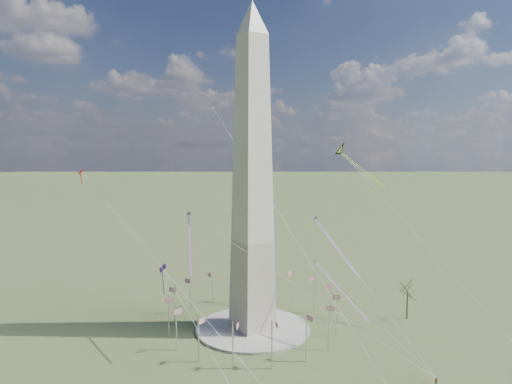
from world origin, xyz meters
TOP-DOWN VIEW (x-y plane):
  - ground at (0.00, 0.00)m, footprint 2000.00×2000.00m
  - plaza at (0.00, 0.00)m, footprint 36.00×36.00m
  - washington_monument at (0.00, 0.00)m, footprint 15.56×15.56m
  - flagpole_ring at (-0.00, -0.00)m, footprint 54.40×54.40m
  - tree_near at (48.00, -21.65)m, footprint 8.03×8.03m
  - person_centre at (18.68, -52.88)m, footprint 1.07×0.65m
  - kite_delta_black at (40.89, 2.74)m, footprint 10.80×19.03m
  - kite_diamond_purple at (-28.52, 2.85)m, footprint 2.02×3.09m
  - kite_streamer_left at (18.82, -14.51)m, footprint 3.75×21.69m
  - kite_streamer_mid at (-20.38, 2.24)m, footprint 9.93×19.78m
  - kite_streamer_right at (29.78, -4.61)m, footprint 4.18×24.38m
  - kite_small_red at (-42.08, 35.67)m, footprint 1.21×2.01m
  - kite_small_white at (11.78, 45.92)m, footprint 1.39×2.05m

SIDE VIEW (x-z plane):
  - ground at x=0.00m, z-range 0.00..0.00m
  - plaza at x=0.00m, z-range 0.00..0.80m
  - person_centre at x=18.68m, z-range 0.00..1.71m
  - flagpole_ring at x=0.00m, z-range 0.77..13.77m
  - tree_near at x=48.00m, z-range 2.99..17.05m
  - kite_streamer_right at x=29.78m, z-range 3.62..20.38m
  - kite_diamond_purple at x=-28.52m, z-range 17.99..27.37m
  - kite_streamer_left at x=18.82m, z-range 22.42..37.33m
  - kite_streamer_mid at x=-20.38m, z-range 25.25..39.78m
  - washington_monument at x=0.00m, z-range -2.05..97.95m
  - kite_small_red at x=-42.08m, z-range 46.92..51.61m
  - kite_delta_black at x=40.89m, z-range 47.71..63.28m
  - kite_small_white at x=11.78m, z-range 70.35..74.68m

